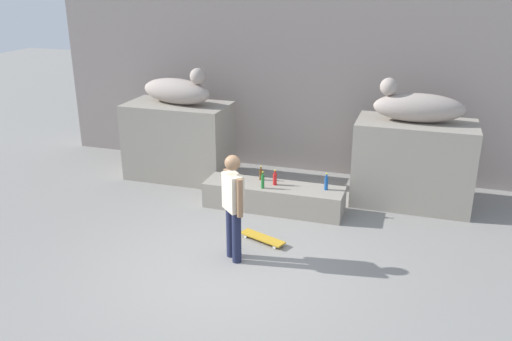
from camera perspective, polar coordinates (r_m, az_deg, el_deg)
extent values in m
plane|color=gray|center=(8.07, -2.51, -10.31)|extent=(40.00, 40.00, 0.00)
cube|color=gray|center=(11.63, 5.56, 13.27)|extent=(11.38, 0.60, 5.41)
cube|color=gray|center=(11.40, -8.22, 3.17)|extent=(2.13, 1.16, 1.59)
cube|color=gray|center=(10.33, 16.39, 0.73)|extent=(2.13, 1.16, 1.59)
ellipsoid|color=#A6988E|center=(11.14, -8.49, 8.37)|extent=(1.68, 0.87, 0.52)
sphere|color=#A6988E|center=(10.75, -6.22, 9.97)|extent=(0.32, 0.32, 0.32)
ellipsoid|color=#A6988E|center=(10.04, 16.98, 6.41)|extent=(1.63, 0.66, 0.52)
sphere|color=#A6988E|center=(9.95, 14.00, 8.68)|extent=(0.32, 0.32, 0.32)
cube|color=gray|center=(9.85, 1.88, -2.86)|extent=(2.57, 0.68, 0.47)
cylinder|color=#1E233F|center=(8.19, -2.71, -6.55)|extent=(0.14, 0.14, 0.82)
cylinder|color=#1E233F|center=(8.03, -2.09, -7.12)|extent=(0.14, 0.14, 0.82)
cube|color=beige|center=(7.82, -2.47, -2.33)|extent=(0.40, 0.39, 0.56)
sphere|color=#8C6647|center=(7.66, -2.52, 0.82)|extent=(0.23, 0.23, 0.23)
cylinder|color=#8C6647|center=(8.01, -3.17, -1.85)|extent=(0.09, 0.09, 0.58)
cylinder|color=#8C6647|center=(7.64, -1.74, -2.97)|extent=(0.09, 0.09, 0.58)
cube|color=gold|center=(8.76, 0.70, -7.17)|extent=(0.82, 0.48, 0.02)
cylinder|color=white|center=(8.66, 2.56, -7.81)|extent=(0.06, 0.05, 0.06)
cylinder|color=white|center=(8.56, 2.00, -8.16)|extent=(0.06, 0.05, 0.06)
cylinder|color=white|center=(8.99, -0.54, -6.69)|extent=(0.06, 0.05, 0.06)
cylinder|color=white|center=(8.89, -1.11, -7.00)|extent=(0.06, 0.05, 0.06)
cylinder|color=red|center=(9.74, 2.03, -0.93)|extent=(0.07, 0.07, 0.22)
cylinder|color=red|center=(9.69, 2.04, -0.17)|extent=(0.03, 0.03, 0.06)
cylinder|color=yellow|center=(9.68, 2.04, 0.03)|extent=(0.04, 0.04, 0.01)
cylinder|color=#194C99|center=(9.59, 7.50, -1.37)|extent=(0.07, 0.07, 0.24)
cylinder|color=#194C99|center=(9.54, 7.54, -0.53)|extent=(0.03, 0.03, 0.06)
cylinder|color=yellow|center=(9.53, 7.55, -0.33)|extent=(0.04, 0.04, 0.01)
cylinder|color=#1E722D|center=(9.58, 0.72, -1.21)|extent=(0.06, 0.06, 0.25)
cylinder|color=#1E722D|center=(9.52, 0.73, -0.35)|extent=(0.03, 0.03, 0.06)
cylinder|color=yellow|center=(9.51, 0.73, -0.15)|extent=(0.03, 0.03, 0.01)
cylinder|color=#593314|center=(9.97, 0.53, -0.46)|extent=(0.06, 0.06, 0.20)
cylinder|color=#593314|center=(9.92, 0.53, 0.25)|extent=(0.03, 0.03, 0.06)
cylinder|color=yellow|center=(9.91, 0.53, 0.45)|extent=(0.03, 0.03, 0.01)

